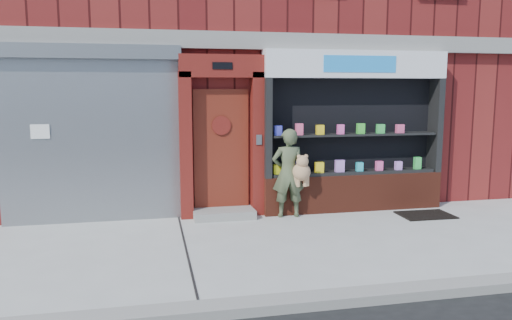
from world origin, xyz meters
name	(u,v)px	position (x,y,z in m)	size (l,w,h in m)	color
ground	(290,244)	(0.00, 0.00, 0.00)	(80.00, 80.00, 0.00)	#9E9E99
curb	(345,298)	(0.00, -2.15, 0.06)	(60.00, 0.30, 0.12)	gray
building	(227,22)	(0.00, 5.99, 4.00)	(12.00, 8.16, 8.00)	#5B1414
shutter_bay	(90,123)	(-3.00, 1.93, 1.72)	(3.10, 0.30, 3.04)	gray
red_door_bay	(222,136)	(-0.75, 1.86, 1.46)	(1.52, 0.58, 2.90)	#5D1410
pharmacy_bay	(353,139)	(1.75, 1.81, 1.37)	(3.50, 0.41, 3.00)	maroon
woman	(290,173)	(0.43, 1.54, 0.81)	(0.69, 0.47, 1.61)	#495437
doormat	(425,215)	(2.89, 1.08, 0.01)	(0.95, 0.67, 0.02)	black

